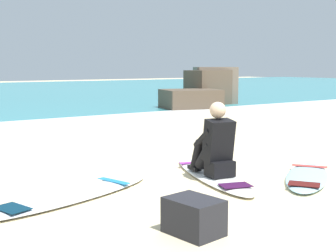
{
  "coord_description": "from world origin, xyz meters",
  "views": [
    {
      "loc": [
        -4.17,
        -4.79,
        1.48
      ],
      "look_at": [
        -0.12,
        1.04,
        0.55
      ],
      "focal_mm": 49.62,
      "sensor_mm": 36.0,
      "label": 1
    }
  ],
  "objects_px": {
    "surfer_seated": "(215,147)",
    "surfboard_spare_far": "(307,177)",
    "surfboard_spare_near": "(71,195)",
    "surfboard_main": "(212,175)",
    "beach_bag": "(194,216)"
  },
  "relations": [
    {
      "from": "surfer_seated",
      "to": "surfboard_spare_far",
      "type": "relative_size",
      "value": 0.54
    },
    {
      "from": "surfboard_spare_near",
      "to": "surfboard_spare_far",
      "type": "distance_m",
      "value": 3.03
    },
    {
      "from": "surfboard_main",
      "to": "beach_bag",
      "type": "xyz_separation_m",
      "value": [
        -1.49,
        -1.52,
        0.12
      ]
    },
    {
      "from": "surfboard_main",
      "to": "surfboard_spare_near",
      "type": "xyz_separation_m",
      "value": [
        -1.94,
        0.13,
        -0.0
      ]
    },
    {
      "from": "surfboard_spare_near",
      "to": "surfboard_spare_far",
      "type": "relative_size",
      "value": 1.37
    },
    {
      "from": "surfboard_spare_far",
      "to": "surfer_seated",
      "type": "bearing_deg",
      "value": 146.74
    },
    {
      "from": "surfboard_main",
      "to": "surfer_seated",
      "type": "xyz_separation_m",
      "value": [
        -0.06,
        -0.13,
        0.4
      ]
    },
    {
      "from": "surfboard_main",
      "to": "surfboard_spare_near",
      "type": "bearing_deg",
      "value": 176.14
    },
    {
      "from": "surfer_seated",
      "to": "beach_bag",
      "type": "relative_size",
      "value": 1.97
    },
    {
      "from": "surfboard_spare_far",
      "to": "beach_bag",
      "type": "relative_size",
      "value": 3.63
    },
    {
      "from": "surfboard_spare_near",
      "to": "surfer_seated",
      "type": "bearing_deg",
      "value": -7.9
    },
    {
      "from": "surfer_seated",
      "to": "surfboard_spare_far",
      "type": "distance_m",
      "value": 1.28
    },
    {
      "from": "surfer_seated",
      "to": "surfboard_spare_near",
      "type": "distance_m",
      "value": 1.94
    },
    {
      "from": "surfer_seated",
      "to": "surfboard_spare_near",
      "type": "xyz_separation_m",
      "value": [
        -1.88,
        0.26,
        -0.4
      ]
    },
    {
      "from": "surfboard_spare_far",
      "to": "beach_bag",
      "type": "height_order",
      "value": "beach_bag"
    }
  ]
}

